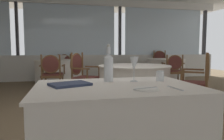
# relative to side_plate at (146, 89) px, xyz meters

# --- Properties ---
(ground_plane) EXTENTS (15.05, 15.05, 0.00)m
(ground_plane) POSITION_rel_side_plate_xyz_m (-0.32, 1.65, -0.75)
(ground_plane) COLOR #756047
(window_wall_far) EXTENTS (10.76, 0.14, 2.78)m
(window_wall_far) POSITION_rel_side_plate_xyz_m (-0.32, 6.00, 0.36)
(window_wall_far) COLOR silver
(window_wall_far) RESTS_ON ground_plane
(foreground_table) EXTENTS (1.26, 0.88, 0.75)m
(foreground_table) POSITION_rel_side_plate_xyz_m (-0.15, 0.22, -0.38)
(foreground_table) COLOR white
(foreground_table) RESTS_ON ground_plane
(side_plate) EXTENTS (0.18, 0.18, 0.01)m
(side_plate) POSITION_rel_side_plate_xyz_m (0.00, 0.00, 0.00)
(side_plate) COLOR white
(side_plate) RESTS_ON foreground_table
(butter_knife) EXTENTS (0.19, 0.07, 0.00)m
(butter_knife) POSITION_rel_side_plate_xyz_m (0.00, 0.00, 0.01)
(butter_knife) COLOR silver
(butter_knife) RESTS_ON foreground_table
(dinner_fork) EXTENTS (0.03, 0.20, 0.00)m
(dinner_fork) POSITION_rel_side_plate_xyz_m (0.22, -0.01, -0.00)
(dinner_fork) COLOR silver
(dinner_fork) RESTS_ON foreground_table
(water_bottle) EXTENTS (0.08, 0.08, 0.33)m
(water_bottle) POSITION_rel_side_plate_xyz_m (-0.18, 0.44, 0.13)
(water_bottle) COLOR white
(water_bottle) RESTS_ON foreground_table
(wine_glass) EXTENTS (0.08, 0.08, 0.22)m
(wine_glass) POSITION_rel_side_plate_xyz_m (0.04, 0.39, 0.15)
(wine_glass) COLOR white
(wine_glass) RESTS_ON foreground_table
(water_tumbler) EXTENTS (0.07, 0.07, 0.09)m
(water_tumbler) POSITION_rel_side_plate_xyz_m (0.28, 0.37, 0.04)
(water_tumbler) COLOR white
(water_tumbler) RESTS_ON foreground_table
(menu_book) EXTENTS (0.35, 0.30, 0.02)m
(menu_book) POSITION_rel_side_plate_xyz_m (-0.51, 0.29, 0.01)
(menu_book) COLOR #2D3856
(menu_book) RESTS_ON foreground_table
(background_table_0) EXTENTS (1.33, 1.33, 0.75)m
(background_table_0) POSITION_rel_side_plate_xyz_m (-0.70, 4.74, -0.38)
(background_table_0) COLOR white
(background_table_0) RESTS_ON ground_plane
(dining_chair_0_0) EXTENTS (0.58, 0.52, 0.92)m
(dining_chair_0_0) POSITION_rel_side_plate_xyz_m (-0.84, 3.66, -0.22)
(dining_chair_0_0) COLOR brown
(dining_chair_0_0) RESTS_ON ground_plane
(dining_chair_0_1) EXTENTS (0.58, 0.52, 0.88)m
(dining_chair_0_1) POSITION_rel_side_plate_xyz_m (-0.57, 5.82, -0.23)
(dining_chair_0_1) COLOR brown
(dining_chair_0_1) RESTS_ON ground_plane
(background_table_1) EXTENTS (1.30, 1.30, 0.75)m
(background_table_1) POSITION_rel_side_plate_xyz_m (0.67, 2.26, -0.38)
(background_table_1) COLOR white
(background_table_1) RESTS_ON ground_plane
(dining_chair_1_0) EXTENTS (0.64, 0.66, 0.97)m
(dining_chair_1_0) POSITION_rel_side_plate_xyz_m (-0.21, 2.88, -0.19)
(dining_chair_1_0) COLOR brown
(dining_chair_1_0) RESTS_ON ground_plane
(dining_chair_1_1) EXTENTS (0.64, 0.66, 0.98)m
(dining_chair_1_1) POSITION_rel_side_plate_xyz_m (1.56, 1.64, -0.18)
(dining_chair_1_1) COLOR brown
(dining_chair_1_1) RESTS_ON ground_plane
(background_table_2) EXTENTS (1.19, 1.19, 0.75)m
(background_table_2) POSITION_rel_side_plate_xyz_m (2.53, 4.72, -0.38)
(background_table_2) COLOR white
(background_table_2) RESTS_ON ground_plane
(dining_chair_2_0) EXTENTS (0.61, 0.57, 1.01)m
(dining_chair_2_0) POSITION_rel_side_plate_xyz_m (2.80, 5.71, -0.17)
(dining_chair_2_0) COLOR brown
(dining_chair_2_0) RESTS_ON ground_plane
(dining_chair_2_1) EXTENTS (0.61, 0.57, 0.90)m
(dining_chair_2_1) POSITION_rel_side_plate_xyz_m (2.26, 3.74, -0.22)
(dining_chair_2_1) COLOR brown
(dining_chair_2_1) RESTS_ON ground_plane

